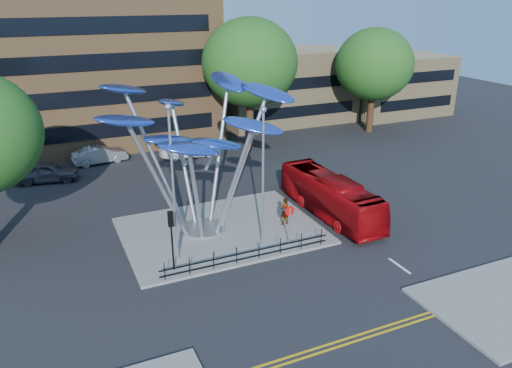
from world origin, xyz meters
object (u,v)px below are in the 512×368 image
street_lamp_left (172,171)px  traffic_light_island (171,228)px  parked_car_mid (100,155)px  tree_far (374,65)px  pedestrian (285,211)px  red_bus (330,196)px  tree_right (250,63)px  leaf_sculpture (197,125)px  parked_car_left (46,172)px  parked_car_right (189,148)px  no_entry_sign_island (290,219)px  street_lamp_right (263,166)px

street_lamp_left → traffic_light_island: 2.96m
parked_car_mid → street_lamp_left: bearing=177.7°
tree_far → pedestrian: tree_far is taller
traffic_light_island → red_bus: bearing=14.1°
tree_right → leaf_sculpture: 18.37m
parked_car_left → traffic_light_island: bearing=-153.1°
tree_far → parked_car_right: (-20.25, -0.32, -6.33)m
tree_right → no_entry_sign_island: (-6.00, -19.48, -6.22)m
tree_far → parked_car_left: 33.12m
street_lamp_right → pedestrian: size_ratio=4.61×
tree_right → street_lamp_left: bearing=-124.0°
street_lamp_left → parked_car_left: bearing=109.9°
tree_far → pedestrian: bearing=-138.3°
tree_right → parked_car_left: (-18.46, -2.00, -7.21)m
street_lamp_left → tree_far: bearing=34.9°
tree_right → parked_car_right: size_ratio=2.25×
street_lamp_left → pedestrian: size_ratio=4.89×
no_entry_sign_island → parked_car_mid: no_entry_sign_island is taller
parked_car_left → red_bus: bearing=-120.9°
street_lamp_right → no_entry_sign_island: 3.64m
tree_right → traffic_light_island: tree_right is taller
leaf_sculpture → traffic_light_island: leaf_sculpture is taller
tree_far → leaf_sculpture: bearing=-147.5°
street_lamp_right → no_entry_sign_island: size_ratio=3.39×
parked_car_left → tree_far: bearing=-76.9°
no_entry_sign_island → pedestrian: bearing=68.5°
traffic_light_island → parked_car_mid: bearing=92.7°
leaf_sculpture → pedestrian: leaf_sculpture is taller
tree_far → street_lamp_right: bearing=-138.5°
parked_car_right → red_bus: bearing=-158.8°
street_lamp_right → pedestrian: bearing=39.3°
street_lamp_right → traffic_light_island: (-5.50, -0.50, -2.48)m
parked_car_right → parked_car_left: bearing=102.5°
parked_car_mid → parked_car_right: size_ratio=0.87×
street_lamp_left → no_entry_sign_island: 7.47m
red_bus → parked_car_right: (-4.85, 16.26, -0.58)m
tree_right → red_bus: size_ratio=1.24×
parked_car_left → parked_car_right: 12.33m
street_lamp_right → no_entry_sign_island: street_lamp_right is taller
tree_right → leaf_sculpture: (-10.07, -15.32, -1.16)m
traffic_light_island → red_bus: size_ratio=0.35×
leaf_sculpture → parked_car_mid: bearing=103.4°
street_lamp_right → parked_car_left: (-10.96, 17.00, -4.27)m
tree_far → street_lamp_right: size_ratio=1.30×
tree_right → pedestrian: 19.00m
tree_far → parked_car_left: (-32.46, -2.00, -6.28)m
leaf_sculpture → traffic_light_island: bearing=-125.0°
tree_far → no_entry_sign_island: size_ratio=4.41×
street_lamp_right → parked_car_mid: street_lamp_right is taller
tree_far → traffic_light_island: (-27.00, -19.50, -4.49)m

